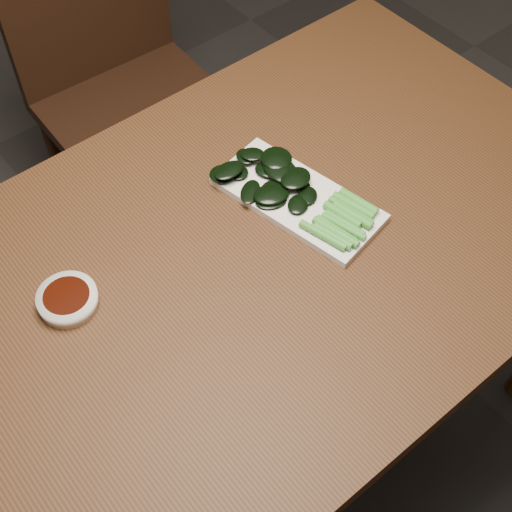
% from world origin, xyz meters
% --- Properties ---
extents(ground, '(6.00, 6.00, 0.00)m').
position_xyz_m(ground, '(0.00, 0.00, 0.00)').
color(ground, '#282626').
rests_on(ground, ground).
extents(table, '(1.40, 0.80, 0.75)m').
position_xyz_m(table, '(0.00, 0.00, 0.68)').
color(table, '#442713').
rests_on(table, ground).
extents(chair_far, '(0.46, 0.46, 0.89)m').
position_xyz_m(chair_far, '(0.25, 0.79, 0.49)').
color(chair_far, black).
rests_on(chair_far, ground).
extents(sauce_bowl, '(0.09, 0.09, 0.03)m').
position_xyz_m(sauce_bowl, '(-0.25, 0.10, 0.76)').
color(sauce_bowl, white).
rests_on(sauce_bowl, table).
extents(serving_plate, '(0.19, 0.32, 0.01)m').
position_xyz_m(serving_plate, '(0.17, 0.03, 0.76)').
color(serving_plate, white).
rests_on(serving_plate, table).
extents(gai_lan, '(0.18, 0.30, 0.03)m').
position_xyz_m(gai_lan, '(0.17, 0.04, 0.77)').
color(gai_lan, green).
rests_on(gai_lan, serving_plate).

